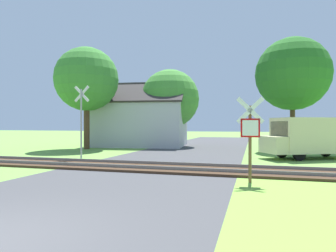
{
  "coord_description": "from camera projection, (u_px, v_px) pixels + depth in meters",
  "views": [
    {
      "loc": [
        4.21,
        -3.55,
        1.85
      ],
      "look_at": [
        0.5,
        9.42,
        1.8
      ],
      "focal_mm": 32.0,
      "sensor_mm": 36.0,
      "label": 1
    }
  ],
  "objects": [
    {
      "name": "house",
      "position": [
        141.0,
        123.0,
        26.61
      ],
      "size": [
        8.69,
        7.43,
        5.64
      ],
      "rotation": [
        0.0,
        0.0,
        0.12
      ],
      "color": "#B7B7BC",
      "rests_on": "ground"
    },
    {
      "name": "rail_track",
      "position": [
        150.0,
        167.0,
        12.67
      ],
      "size": [
        60.0,
        2.6,
        0.22
      ],
      "color": "#422D1E",
      "rests_on": "ground"
    },
    {
      "name": "tree_center",
      "position": [
        170.0,
        99.0,
        26.05
      ],
      "size": [
        5.08,
        5.08,
        6.67
      ],
      "color": "#513823",
      "rests_on": "ground"
    },
    {
      "name": "road_asphalt",
      "position": [
        52.0,
        210.0,
        6.49
      ],
      "size": [
        7.32,
        80.0,
        0.01
      ],
      "primitive_type": "cube",
      "color": "#424244",
      "rests_on": "ground"
    },
    {
      "name": "crossing_sign_far",
      "position": [
        81.0,
        117.0,
        15.78
      ],
      "size": [
        0.88,
        0.13,
        3.93
      ],
      "rotation": [
        0.0,
        0.0,
        0.02
      ],
      "color": "#9E9EA5",
      "rests_on": "ground"
    },
    {
      "name": "stop_sign_near",
      "position": [
        250.0,
        133.0,
        9.54
      ],
      "size": [
        0.88,
        0.18,
        2.75
      ],
      "rotation": [
        0.0,
        0.0,
        3.25
      ],
      "color": "brown",
      "rests_on": "ground"
    },
    {
      "name": "tree_right",
      "position": [
        293.0,
        74.0,
        21.2
      ],
      "size": [
        5.15,
        5.15,
        8.04
      ],
      "color": "#513823",
      "rests_on": "ground"
    },
    {
      "name": "tree_left",
      "position": [
        87.0,
        79.0,
        22.95
      ],
      "size": [
        4.88,
        4.88,
        7.81
      ],
      "color": "#513823",
      "rests_on": "ground"
    },
    {
      "name": "mail_truck",
      "position": [
        311.0,
        136.0,
        16.37
      ],
      "size": [
        5.2,
        3.93,
        2.24
      ],
      "rotation": [
        0.0,
        0.0,
        2.06
      ],
      "color": "beige",
      "rests_on": "ground"
    }
  ]
}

